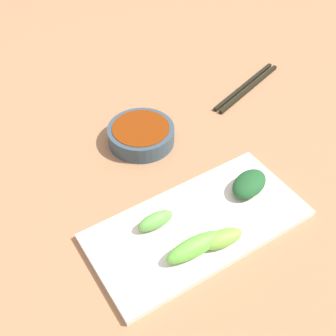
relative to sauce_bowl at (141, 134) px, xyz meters
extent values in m
cube|color=#99714C|center=(0.15, -0.03, -0.03)|extent=(2.10, 2.10, 0.02)
cylinder|color=#344855|center=(0.00, 0.00, 0.00)|extent=(0.13, 0.13, 0.03)
cylinder|color=#752C08|center=(0.00, 0.00, 0.01)|extent=(0.11, 0.11, 0.02)
cube|color=silver|center=(0.23, -0.02, -0.01)|extent=(0.17, 0.35, 0.01)
ellipsoid|color=#61BA3E|center=(0.27, -0.07, 0.01)|extent=(0.03, 0.10, 0.03)
ellipsoid|color=#60AC48|center=(0.20, -0.09, 0.01)|extent=(0.03, 0.06, 0.03)
ellipsoid|color=#77B83F|center=(0.28, -0.02, 0.01)|extent=(0.04, 0.07, 0.03)
ellipsoid|color=#1D5327|center=(0.22, 0.09, 0.01)|extent=(0.07, 0.09, 0.03)
cube|color=black|center=(-0.03, 0.29, -0.02)|extent=(0.08, 0.22, 0.01)
cube|color=black|center=(-0.02, 0.29, -0.02)|extent=(0.08, 0.22, 0.01)
camera|label=1|loc=(0.56, -0.30, 0.54)|focal=45.84mm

